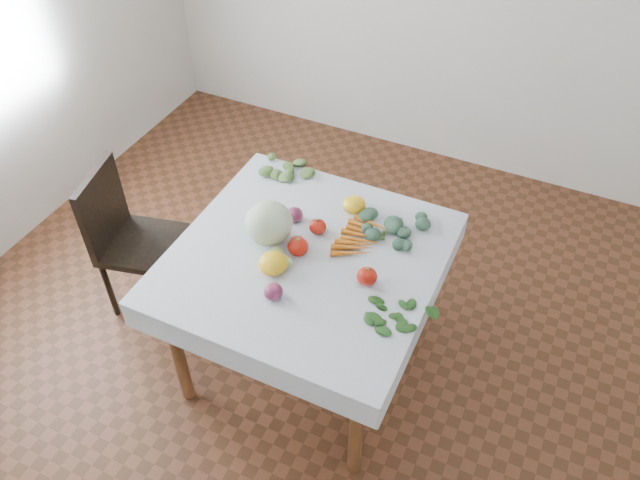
# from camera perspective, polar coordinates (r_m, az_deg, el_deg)

# --- Properties ---
(ground) EXTENTS (4.00, 4.00, 0.00)m
(ground) POSITION_cam_1_polar(r_m,az_deg,el_deg) (3.27, -1.07, -10.76)
(ground) COLOR brown
(table) EXTENTS (1.00, 1.00, 0.75)m
(table) POSITION_cam_1_polar(r_m,az_deg,el_deg) (2.77, -1.25, -2.91)
(table) COLOR brown
(table) RESTS_ON ground
(tablecloth) EXTENTS (1.12, 1.12, 0.01)m
(tablecloth) POSITION_cam_1_polar(r_m,az_deg,el_deg) (2.70, -1.28, -1.47)
(tablecloth) COLOR white
(tablecloth) RESTS_ON table
(chair) EXTENTS (0.46, 0.46, 0.84)m
(chair) POSITION_cam_1_polar(r_m,az_deg,el_deg) (3.35, -17.33, 0.70)
(chair) COLOR black
(chair) RESTS_ON ground
(cabbage) EXTENTS (0.26, 0.26, 0.19)m
(cabbage) POSITION_cam_1_polar(r_m,az_deg,el_deg) (2.71, -4.70, 1.58)
(cabbage) COLOR beige
(cabbage) RESTS_ON tablecloth
(tomato_a) EXTENTS (0.11, 0.11, 0.08)m
(tomato_a) POSITION_cam_1_polar(r_m,az_deg,el_deg) (2.68, -2.02, -0.62)
(tomato_a) COLOR red
(tomato_a) RESTS_ON tablecloth
(tomato_b) EXTENTS (0.08, 0.08, 0.06)m
(tomato_b) POSITION_cam_1_polar(r_m,az_deg,el_deg) (2.71, -2.07, -0.25)
(tomato_b) COLOR red
(tomato_b) RESTS_ON tablecloth
(tomato_c) EXTENTS (0.09, 0.09, 0.07)m
(tomato_c) POSITION_cam_1_polar(r_m,az_deg,el_deg) (2.77, -0.22, 1.24)
(tomato_c) COLOR red
(tomato_c) RESTS_ON tablecloth
(tomato_d) EXTENTS (0.11, 0.11, 0.08)m
(tomato_d) POSITION_cam_1_polar(r_m,az_deg,el_deg) (2.56, 4.32, -3.33)
(tomato_d) COLOR red
(tomato_d) RESTS_ON tablecloth
(heirloom_back) EXTENTS (0.14, 0.14, 0.07)m
(heirloom_back) POSITION_cam_1_polar(r_m,az_deg,el_deg) (2.89, 3.14, 3.26)
(heirloom_back) COLOR yellow
(heirloom_back) RESTS_ON tablecloth
(heirloom_front) EXTENTS (0.14, 0.14, 0.09)m
(heirloom_front) POSITION_cam_1_polar(r_m,az_deg,el_deg) (2.61, -4.30, -2.14)
(heirloom_front) COLOR yellow
(heirloom_front) RESTS_ON tablecloth
(onion_a) EXTENTS (0.10, 0.10, 0.06)m
(onion_a) POSITION_cam_1_polar(r_m,az_deg,el_deg) (2.84, -2.35, 2.35)
(onion_a) COLOR #631C41
(onion_a) RESTS_ON tablecloth
(onion_b) EXTENTS (0.09, 0.09, 0.07)m
(onion_b) POSITION_cam_1_polar(r_m,az_deg,el_deg) (2.51, -4.29, -4.73)
(onion_b) COLOR #631C41
(onion_b) RESTS_ON tablecloth
(tomatillo_cluster) EXTENTS (0.09, 0.11, 0.04)m
(tomatillo_cluster) POSITION_cam_1_polar(r_m,az_deg,el_deg) (2.64, -3.09, -1.94)
(tomatillo_cluster) COLOR #B9CC75
(tomatillo_cluster) RESTS_ON tablecloth
(carrot_bunch) EXTENTS (0.19, 0.29, 0.03)m
(carrot_bunch) POSITION_cam_1_polar(r_m,az_deg,el_deg) (2.76, 3.88, 0.20)
(carrot_bunch) COLOR orange
(carrot_bunch) RESTS_ON tablecloth
(kale_bunch) EXTENTS (0.32, 0.26, 0.04)m
(kale_bunch) POSITION_cam_1_polar(r_m,az_deg,el_deg) (2.82, 6.80, 1.27)
(kale_bunch) COLOR #34563F
(kale_bunch) RESTS_ON tablecloth
(basil_bunch) EXTENTS (0.24, 0.21, 0.01)m
(basil_bunch) POSITION_cam_1_polar(r_m,az_deg,el_deg) (2.47, 7.17, -7.27)
(basil_bunch) COLOR #205219
(basil_bunch) RESTS_ON tablecloth
(dill_bunch) EXTENTS (0.26, 0.19, 0.03)m
(dill_bunch) POSITION_cam_1_polar(r_m,az_deg,el_deg) (3.12, -3.34, 6.27)
(dill_bunch) COLOR #517636
(dill_bunch) RESTS_ON tablecloth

